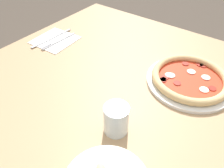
{
  "coord_description": "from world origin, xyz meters",
  "views": [
    {
      "loc": [
        -0.25,
        0.49,
        1.29
      ],
      "look_at": [
        0.09,
        0.03,
        0.79
      ],
      "focal_mm": 35.0,
      "sensor_mm": 36.0,
      "label": 1
    }
  ],
  "objects_px": {
    "pizza": "(190,79)",
    "fork": "(59,41)",
    "knife": "(53,37)",
    "glass": "(116,119)"
  },
  "relations": [
    {
      "from": "pizza",
      "to": "fork",
      "type": "bearing_deg",
      "value": 7.72
    },
    {
      "from": "pizza",
      "to": "knife",
      "type": "distance_m",
      "value": 0.64
    },
    {
      "from": "fork",
      "to": "knife",
      "type": "bearing_deg",
      "value": -95.44
    },
    {
      "from": "fork",
      "to": "glass",
      "type": "xyz_separation_m",
      "value": [
        -0.5,
        0.25,
        0.04
      ]
    },
    {
      "from": "knife",
      "to": "fork",
      "type": "bearing_deg",
      "value": 84.56
    },
    {
      "from": "fork",
      "to": "pizza",
      "type": "bearing_deg",
      "value": 101.43
    },
    {
      "from": "knife",
      "to": "glass",
      "type": "bearing_deg",
      "value": 68.94
    },
    {
      "from": "fork",
      "to": "knife",
      "type": "distance_m",
      "value": 0.05
    },
    {
      "from": "pizza",
      "to": "fork",
      "type": "distance_m",
      "value": 0.6
    },
    {
      "from": "knife",
      "to": "glass",
      "type": "distance_m",
      "value": 0.61
    }
  ]
}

